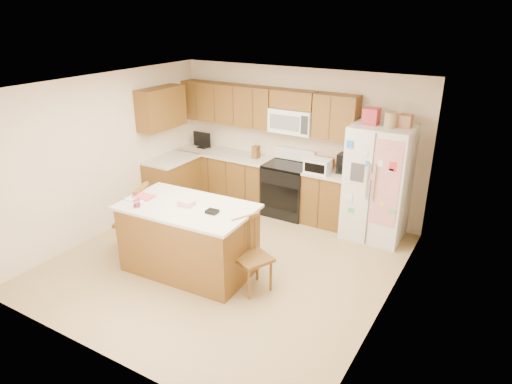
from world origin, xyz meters
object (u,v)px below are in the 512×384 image
Objects in this scene: island at (189,238)px; stove at (288,188)px; refrigerator at (378,182)px; windsor_chair_right at (252,257)px; windsor_chair_left at (135,221)px; windsor_chair_back at (218,224)px.

stove is at bearing 82.45° from island.
refrigerator is (1.57, -0.06, 0.45)m from stove.
windsor_chair_right is (-0.90, -2.26, -0.46)m from refrigerator.
stove is at bearing 60.57° from windsor_chair_left.
island reaches higher than windsor_chair_left.
refrigerator reaches higher than stove.
stove is 1.22× the size of windsor_chair_back.
windsor_chair_left is 1.14× the size of windsor_chair_back.
windsor_chair_back is at bearing 31.33° from windsor_chair_left.
stove reaches higher than windsor_chair_right.
windsor_chair_right is at bearing -73.96° from stove.
refrigerator reaches higher than island.
island is 0.98m from windsor_chair_right.
stove is 2.70m from windsor_chair_left.
windsor_chair_left is (-1.33, -2.35, 0.02)m from stove.
windsor_chair_back is at bearing -138.27° from refrigerator.
island is at bearing -129.30° from refrigerator.
island is 1.97× the size of windsor_chair_back.
windsor_chair_right is (0.96, -0.60, 0.03)m from windsor_chair_back.
island is at bearing -92.26° from windsor_chair_back.
refrigerator is 2.08× the size of windsor_chair_right.
refrigerator is 1.94× the size of windsor_chair_left.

